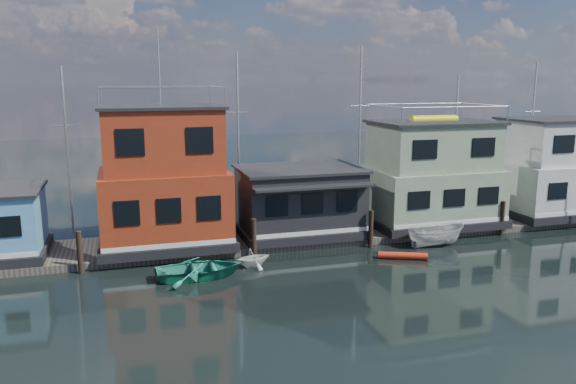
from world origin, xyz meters
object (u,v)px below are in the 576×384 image
object	(u,v)px
houseboat_green	(431,175)
red_kayak	(403,256)
houseboat_red	(164,180)
dinghy_teal	(200,269)
houseboat_white	(558,169)
houseboat_dark	(299,201)
motorboat	(436,236)
dinghy_white	(252,258)

from	to	relation	value
houseboat_green	red_kayak	bearing A→B (deg)	-131.40
houseboat_red	dinghy_teal	xyz separation A→B (m)	(1.19, -5.16, -3.65)
houseboat_white	dinghy_teal	xyz separation A→B (m)	(-25.81, -5.16, -3.09)
houseboat_white	red_kayak	distance (m)	16.05
houseboat_red	houseboat_green	xyz separation A→B (m)	(17.00, 0.00, -0.55)
houseboat_dark	houseboat_red	bearing A→B (deg)	179.86
houseboat_red	houseboat_green	distance (m)	17.01
houseboat_white	dinghy_teal	world-z (taller)	houseboat_white
houseboat_white	motorboat	world-z (taller)	houseboat_white
motorboat	red_kayak	bearing A→B (deg)	123.15
houseboat_dark	motorboat	size ratio (longest dim) A/B	2.13
dinghy_teal	motorboat	bearing A→B (deg)	-86.12
houseboat_green	houseboat_white	xyz separation A→B (m)	(10.00, -0.00, -0.01)
houseboat_green	dinghy_white	world-z (taller)	houseboat_green
dinghy_teal	houseboat_green	bearing A→B (deg)	-73.58
houseboat_green	dinghy_teal	xyz separation A→B (m)	(-15.81, -5.16, -3.10)
houseboat_dark	dinghy_teal	distance (m)	8.75
houseboat_dark	houseboat_white	bearing A→B (deg)	0.06
red_kayak	houseboat_dark	bearing A→B (deg)	151.37
houseboat_green	houseboat_white	world-z (taller)	houseboat_green
houseboat_red	dinghy_teal	bearing A→B (deg)	-76.97
houseboat_dark	houseboat_green	bearing A→B (deg)	0.12
houseboat_green	motorboat	bearing A→B (deg)	-115.26
motorboat	dinghy_white	size ratio (longest dim) A/B	1.78
houseboat_red	dinghy_white	world-z (taller)	houseboat_red
houseboat_white	red_kayak	bearing A→B (deg)	-159.94
houseboat_dark	dinghy_white	xyz separation A→B (m)	(-3.95, -4.31, -1.90)
motorboat	dinghy_white	bearing A→B (deg)	97.63
houseboat_dark	houseboat_white	distance (m)	19.03
houseboat_red	motorboat	distance (m)	16.05
houseboat_red	houseboat_dark	size ratio (longest dim) A/B	1.60
dinghy_teal	red_kayak	bearing A→B (deg)	-92.84
red_kayak	motorboat	bearing A→B (deg)	51.20
houseboat_green	houseboat_white	distance (m)	10.00
motorboat	red_kayak	size ratio (longest dim) A/B	1.30
houseboat_red	houseboat_white	xyz separation A→B (m)	(27.00, 0.00, -0.57)
dinghy_teal	dinghy_white	bearing A→B (deg)	-75.49
houseboat_dark	dinghy_teal	bearing A→B (deg)	-142.96
houseboat_red	motorboat	size ratio (longest dim) A/B	3.42
houseboat_dark	motorboat	distance (m)	8.32
houseboat_dark	dinghy_white	bearing A→B (deg)	-132.50
houseboat_red	houseboat_green	bearing A→B (deg)	0.00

